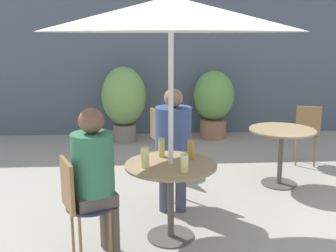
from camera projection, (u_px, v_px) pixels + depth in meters
ground_plane at (191, 246)px, 3.45m from camera, size 20.00×20.00×0.00m
storefront_wall at (165, 53)px, 7.14m from camera, size 10.00×0.06×3.00m
cafe_table_near at (171, 181)px, 3.49m from camera, size 0.81×0.81×0.70m
cafe_table_far at (281, 142)px, 4.77m from camera, size 0.79×0.79×0.70m
bistro_chair_0 at (173, 155)px, 4.29m from camera, size 0.38×0.39×0.87m
bistro_chair_1 at (79, 199)px, 3.12m from camera, size 0.43×0.42×0.87m
bistro_chair_2 at (162, 134)px, 5.18m from camera, size 0.42×0.40×0.87m
bistro_chair_3 at (307, 129)px, 5.48m from camera, size 0.41×0.42×0.87m
seated_person_0 at (173, 139)px, 4.10m from camera, size 0.38×0.40×1.28m
seated_person_1 at (95, 171)px, 3.13m from camera, size 0.41×0.39×1.26m
beer_glass_0 at (145, 157)px, 3.34m from camera, size 0.07×0.07×0.18m
beer_glass_1 at (184, 163)px, 3.23m from camera, size 0.07×0.07×0.15m
beer_glass_2 at (191, 149)px, 3.58m from camera, size 0.06×0.06×0.18m
beer_glass_3 at (161, 147)px, 3.65m from camera, size 0.06×0.06×0.17m
potted_plant_0 at (124, 99)px, 6.71m from camera, size 0.76×0.76×1.30m
potted_plant_1 at (214, 100)px, 6.98m from camera, size 0.72×0.72×1.21m
umbrella at (171, 15)px, 3.17m from camera, size 2.14×2.14×2.11m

